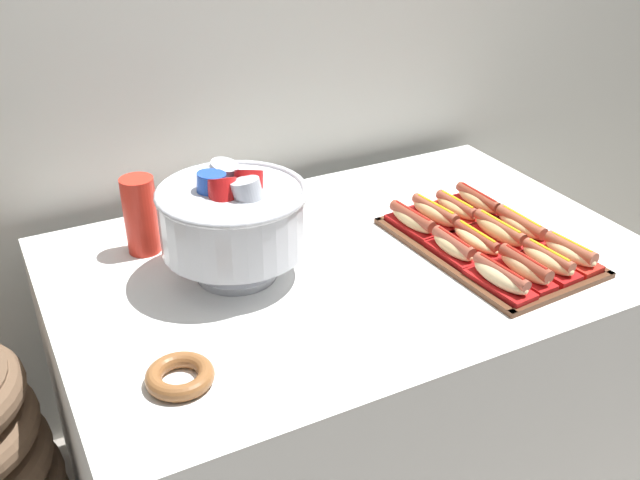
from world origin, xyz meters
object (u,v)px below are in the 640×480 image
at_px(serving_tray, 487,247).
at_px(hot_dog_7, 521,226).
at_px(hot_dog_11, 478,202).
at_px(hot_dog_4, 453,248).
at_px(buffet_table, 349,371).
at_px(hot_dog_10, 457,209).
at_px(hot_dog_0, 500,278).
at_px(hot_dog_1, 525,269).
at_px(hot_dog_6, 499,232).
at_px(donut, 180,376).
at_px(hot_dog_9, 435,214).
at_px(hot_dog_5, 476,241).
at_px(cup_stack, 141,215).
at_px(hot_dog_2, 548,261).
at_px(hot_dog_3, 570,253).
at_px(hot_dog_8, 412,221).
at_px(punch_bowl, 233,217).

distance_m(serving_tray, hot_dog_7, 0.12).
bearing_deg(hot_dog_11, hot_dog_4, -140.28).
bearing_deg(buffet_table, hot_dog_10, 7.57).
relative_size(serving_tray, hot_dog_7, 3.16).
relative_size(hot_dog_0, hot_dog_1, 1.08).
height_order(hot_dog_6, hot_dog_10, hot_dog_6).
xyz_separation_m(hot_dog_6, donut, (-0.89, -0.15, -0.02)).
height_order(hot_dog_9, hot_dog_10, hot_dog_9).
height_order(hot_dog_5, hot_dog_10, hot_dog_10).
bearing_deg(hot_dog_1, hot_dog_4, 117.91).
height_order(hot_dog_0, cup_stack, cup_stack).
bearing_deg(hot_dog_1, hot_dog_2, 3.46).
bearing_deg(hot_dog_6, buffet_table, 161.95).
distance_m(hot_dog_9, donut, 0.86).
bearing_deg(hot_dog_6, hot_dog_3, -62.09).
relative_size(hot_dog_6, hot_dog_9, 0.96).
relative_size(hot_dog_9, hot_dog_11, 1.08).
bearing_deg(hot_dog_6, hot_dog_10, 93.46).
bearing_deg(hot_dog_3, hot_dog_5, 135.74).
relative_size(serving_tray, hot_dog_3, 3.30).
relative_size(hot_dog_0, hot_dog_4, 1.16).
height_order(hot_dog_2, hot_dog_5, hot_dog_2).
xyz_separation_m(hot_dog_4, hot_dog_5, (0.07, 0.00, -0.00)).
xyz_separation_m(hot_dog_1, hot_dog_2, (0.07, 0.00, -0.00)).
relative_size(hot_dog_2, hot_dog_8, 0.99).
xyz_separation_m(hot_dog_0, hot_dog_4, (-0.01, 0.16, -0.00)).
bearing_deg(donut, hot_dog_5, 9.97).
bearing_deg(buffet_table, hot_dog_11, 6.86).
height_order(hot_dog_2, hot_dog_3, same).
height_order(serving_tray, hot_dog_4, hot_dog_4).
bearing_deg(cup_stack, hot_dog_10, -15.48).
relative_size(hot_dog_11, punch_bowl, 0.50).
relative_size(hot_dog_4, hot_dog_7, 0.90).
distance_m(hot_dog_5, donut, 0.83).
distance_m(buffet_table, punch_bowl, 0.59).
bearing_deg(hot_dog_5, serving_tray, 3.46).
distance_m(punch_bowl, donut, 0.42).
height_order(hot_dog_10, hot_dog_11, hot_dog_11).
xyz_separation_m(cup_stack, donut, (-0.08, -0.53, -0.08)).
relative_size(buffet_table, hot_dog_2, 8.62).
height_order(hot_dog_1, hot_dog_4, hot_dog_1).
relative_size(buffet_table, hot_dog_6, 8.02).
height_order(cup_stack, donut, cup_stack).
xyz_separation_m(hot_dog_0, hot_dog_3, (0.22, 0.01, -0.00)).
bearing_deg(hot_dog_1, serving_tray, 80.66).
relative_size(buffet_table, donut, 10.93).
bearing_deg(hot_dog_8, cup_stack, 160.47).
distance_m(serving_tray, hot_dog_4, 0.12).
bearing_deg(cup_stack, hot_dog_3, -31.42).
distance_m(hot_dog_1, hot_dog_3, 0.15).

